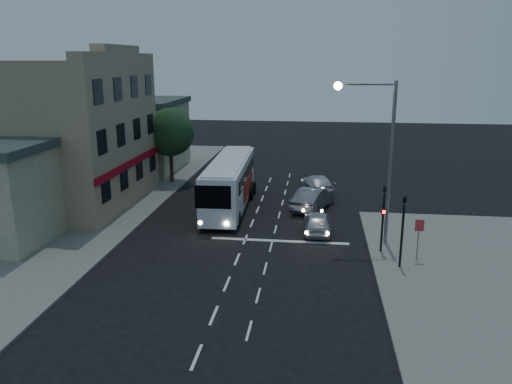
# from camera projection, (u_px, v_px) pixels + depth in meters

# --- Properties ---
(ground) EXTENTS (120.00, 120.00, 0.00)m
(ground) POSITION_uv_depth(u_px,v_px,m) (240.00, 252.00, 27.20)
(ground) COLOR black
(sidewalk_far) EXTENTS (12.00, 50.00, 0.12)m
(sidewalk_far) POSITION_uv_depth(u_px,v_px,m) (81.00, 203.00, 36.41)
(sidewalk_far) COLOR slate
(sidewalk_far) RESTS_ON ground
(road_markings) EXTENTS (8.00, 30.55, 0.01)m
(road_markings) POSITION_uv_depth(u_px,v_px,m) (269.00, 233.00, 30.22)
(road_markings) COLOR silver
(road_markings) RESTS_ON ground
(tour_bus) EXTENTS (2.76, 11.43, 3.49)m
(tour_bus) POSITION_uv_depth(u_px,v_px,m) (230.00, 182.00, 34.94)
(tour_bus) COLOR white
(tour_bus) RESTS_ON ground
(car_suv) EXTENTS (1.70, 3.96, 1.33)m
(car_suv) POSITION_uv_depth(u_px,v_px,m) (317.00, 222.00, 30.18)
(car_suv) COLOR silver
(car_suv) RESTS_ON ground
(car_sedan_a) EXTENTS (3.14, 5.04, 1.57)m
(car_sedan_a) POSITION_uv_depth(u_px,v_px,m) (313.00, 198.00, 34.84)
(car_sedan_a) COLOR slate
(car_sedan_a) RESTS_ON ground
(car_sedan_b) EXTENTS (3.06, 5.01, 1.36)m
(car_sedan_b) POSITION_uv_depth(u_px,v_px,m) (317.00, 184.00, 39.41)
(car_sedan_b) COLOR silver
(car_sedan_b) RESTS_ON ground
(traffic_signal_main) EXTENTS (0.25, 0.35, 4.10)m
(traffic_signal_main) POSITION_uv_depth(u_px,v_px,m) (383.00, 211.00, 26.42)
(traffic_signal_main) COLOR black
(traffic_signal_main) RESTS_ON sidewalk_near
(traffic_signal_side) EXTENTS (0.18, 0.15, 4.10)m
(traffic_signal_side) POSITION_uv_depth(u_px,v_px,m) (403.00, 223.00, 24.44)
(traffic_signal_side) COLOR black
(traffic_signal_side) RESTS_ON sidewalk_near
(regulatory_sign) EXTENTS (0.45, 0.12, 2.20)m
(regulatory_sign) POSITION_uv_depth(u_px,v_px,m) (419.00, 233.00, 25.46)
(regulatory_sign) COLOR slate
(regulatory_sign) RESTS_ON sidewalk_near
(streetlight) EXTENTS (3.32, 0.44, 9.00)m
(streetlight) POSITION_uv_depth(u_px,v_px,m) (379.00, 144.00, 26.96)
(streetlight) COLOR slate
(streetlight) RESTS_ON sidewalk_near
(main_building) EXTENTS (10.12, 12.00, 11.00)m
(main_building) POSITION_uv_depth(u_px,v_px,m) (62.00, 133.00, 35.21)
(main_building) COLOR tan
(main_building) RESTS_ON sidewalk_far
(low_building_north) EXTENTS (9.40, 9.40, 6.50)m
(low_building_north) POSITION_uv_depth(u_px,v_px,m) (131.00, 134.00, 47.12)
(low_building_north) COLOR gray
(low_building_north) RESTS_ON sidewalk_far
(street_tree) EXTENTS (4.00, 4.00, 6.20)m
(street_tree) POSITION_uv_depth(u_px,v_px,m) (170.00, 130.00, 41.43)
(street_tree) COLOR black
(street_tree) RESTS_ON sidewalk_far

